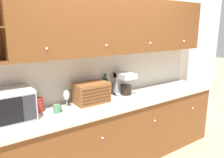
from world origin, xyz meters
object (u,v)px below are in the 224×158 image
object	(u,v)px
microwave	(6,106)
bread_box	(91,93)
wine_glass	(66,96)
coffee_maker	(124,84)
storage_canister	(39,105)
wine_bottle	(105,86)
mug	(57,109)

from	to	relation	value
microwave	bread_box	distance (m)	1.02
microwave	wine_glass	world-z (taller)	microwave
microwave	coffee_maker	distance (m)	1.56
microwave	storage_canister	bearing A→B (deg)	11.80
wine_bottle	mug	bearing A→B (deg)	-164.20
wine_glass	storage_canister	bearing A→B (deg)	171.92
storage_canister	bread_box	xyz separation A→B (m)	(0.67, -0.07, 0.05)
storage_canister	mug	bearing A→B (deg)	-41.79
wine_bottle	bread_box	bearing A→B (deg)	-154.36
coffee_maker	mug	bearing A→B (deg)	-175.22
microwave	coffee_maker	bearing A→B (deg)	0.45
storage_canister	coffee_maker	bearing A→B (deg)	-2.92
wine_glass	microwave	bearing A→B (deg)	-177.74
wine_glass	bread_box	bearing A→B (deg)	-3.92
microwave	wine_bottle	world-z (taller)	microwave
wine_glass	coffee_maker	bearing A→B (deg)	-0.96
bread_box	wine_bottle	xyz separation A→B (m)	(0.32, 0.15, 0.01)
mug	bread_box	world-z (taller)	bread_box
mug	wine_glass	bearing A→B (deg)	31.89
coffee_maker	wine_glass	bearing A→B (deg)	179.04
wine_bottle	wine_glass	bearing A→B (deg)	-168.81
wine_bottle	coffee_maker	distance (m)	0.27
mug	bread_box	distance (m)	0.51
storage_canister	bread_box	distance (m)	0.67
mug	wine_glass	xyz separation A→B (m)	(0.16, 0.10, 0.10)
mug	storage_canister	bearing A→B (deg)	138.21
microwave	bread_box	bearing A→B (deg)	0.23
mug	wine_glass	size ratio (longest dim) A/B	0.44
wine_glass	wine_bottle	world-z (taller)	wine_bottle
wine_bottle	coffee_maker	bearing A→B (deg)	-32.53
storage_canister	wine_bottle	world-z (taller)	wine_bottle
mug	wine_glass	distance (m)	0.22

